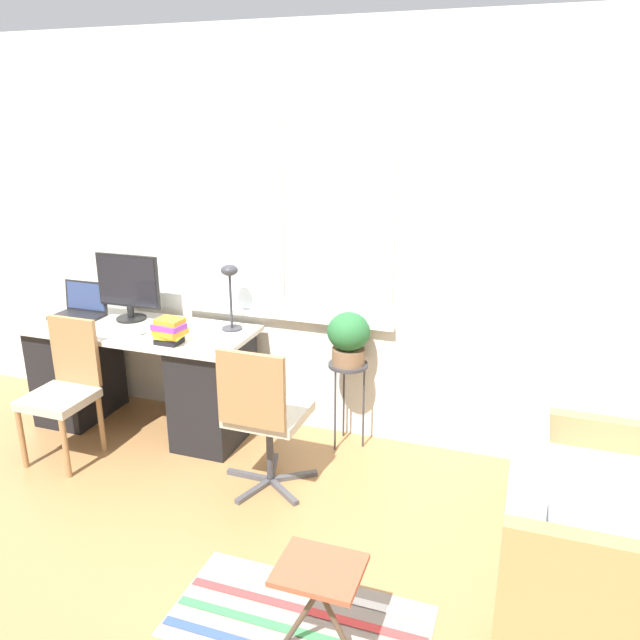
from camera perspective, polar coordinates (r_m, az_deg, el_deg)
ground_plane at (r=4.10m, az=-7.32°, el=-13.48°), size 14.00×14.00×0.00m
wall_back_with_window at (r=4.23m, az=-3.65°, el=7.44°), size 9.00×0.12×2.70m
desk at (r=4.60m, az=-15.90°, el=-4.88°), size 1.60×0.65×0.75m
laptop at (r=4.85m, az=-21.07°, el=0.94°), size 0.36×0.25×0.24m
monitor at (r=4.60m, az=-17.12°, el=2.98°), size 0.49×0.21×0.47m
keyboard at (r=4.44m, az=-18.49°, el=-0.91°), size 0.32×0.12×0.02m
mouse at (r=4.33m, az=-15.93°, el=-1.05°), size 0.04×0.06×0.03m
desk_lamp at (r=4.21m, az=-8.23°, el=3.36°), size 0.14×0.14×0.45m
book_stack at (r=4.08m, az=-13.60°, el=-0.98°), size 0.21×0.18×0.17m
desk_chair_wooden at (r=4.35m, az=-22.35°, el=-5.71°), size 0.40×0.41×0.91m
office_chair_swivel at (r=3.67m, az=-5.17°, el=-8.52°), size 0.55×0.57×0.93m
couch_loveseat at (r=3.41m, az=22.89°, el=-16.95°), size 0.80×1.19×0.73m
plant_stand at (r=4.13m, az=2.58°, el=-4.87°), size 0.26×0.26×0.59m
potted_plant at (r=4.04m, az=2.63°, el=-1.53°), size 0.28×0.28×0.35m
floor_rug_striped at (r=3.09m, az=-1.94°, el=-25.77°), size 1.16×0.58×0.01m
folding_stool at (r=2.69m, az=-0.06°, el=-22.53°), size 0.34×0.29×0.45m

